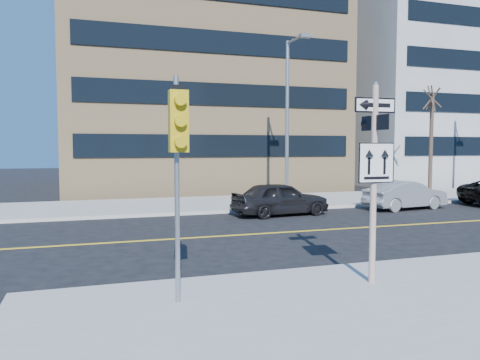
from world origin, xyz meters
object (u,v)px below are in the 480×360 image
object	(u,v)px
parked_car_a	(280,199)
parked_car_b	(405,195)
sign_pole	(374,171)
street_tree_west	(432,101)
traffic_signal	(178,140)
streetlight_a	(289,110)

from	to	relation	value
parked_car_a	parked_car_b	distance (m)	6.36
sign_pole	street_tree_west	distance (m)	19.22
parked_car_b	street_tree_west	distance (m)	7.39
sign_pole	parked_car_b	bearing A→B (deg)	49.96
traffic_signal	streetlight_a	distance (m)	15.72
parked_car_a	street_tree_west	bearing A→B (deg)	-77.75
sign_pole	streetlight_a	world-z (taller)	streetlight_a
sign_pole	streetlight_a	size ratio (longest dim) A/B	0.51
parked_car_a	street_tree_west	world-z (taller)	street_tree_west
parked_car_b	parked_car_a	bearing A→B (deg)	82.47
parked_car_a	streetlight_a	xyz separation A→B (m)	(1.69, 2.96, 4.04)
sign_pole	parked_car_a	xyz separation A→B (m)	(2.31, 10.31, -1.72)
streetlight_a	traffic_signal	bearing A→B (deg)	-120.80
parked_car_b	street_tree_west	world-z (taller)	street_tree_west
streetlight_a	sign_pole	bearing A→B (deg)	-106.77
parked_car_b	street_tree_west	bearing A→B (deg)	-58.60
traffic_signal	parked_car_a	xyz separation A→B (m)	(6.31, 10.46, -2.31)
parked_car_a	sign_pole	bearing A→B (deg)	161.49
sign_pole	parked_car_b	xyz separation A→B (m)	(8.66, 10.31, -1.76)
traffic_signal	streetlight_a	size ratio (longest dim) A/B	0.50
parked_car_a	street_tree_west	distance (m)	12.24
parked_car_a	parked_car_b	bearing A→B (deg)	-95.89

